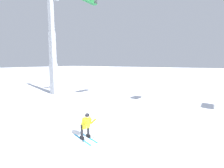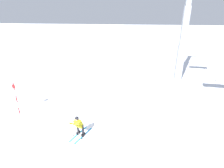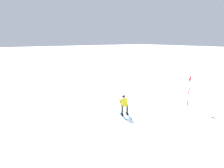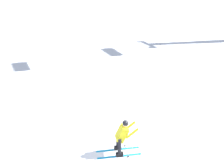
% 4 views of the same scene
% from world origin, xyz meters
% --- Properties ---
extents(ground_plane, '(260.00, 260.00, 0.00)m').
position_xyz_m(ground_plane, '(0.00, 0.00, 0.00)').
color(ground_plane, white).
extents(skier_carving_main, '(1.78, 1.03, 1.57)m').
position_xyz_m(skier_carving_main, '(0.66, 0.84, 0.83)').
color(skier_carving_main, '#198CCC').
rests_on(skier_carving_main, ground_plane).
extents(lift_tower_near, '(0.74, 2.42, 12.29)m').
position_xyz_m(lift_tower_near, '(-11.31, 8.41, 5.11)').
color(lift_tower_near, gray).
rests_on(lift_tower_near, ground_plane).
extents(trail_marker_pole, '(0.07, 0.28, 2.48)m').
position_xyz_m(trail_marker_pole, '(-1.02, -4.58, 1.33)').
color(trail_marker_pole, red).
rests_on(trail_marker_pole, ground_plane).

